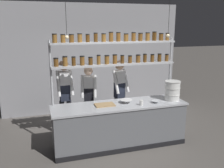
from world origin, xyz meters
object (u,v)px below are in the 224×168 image
object	(u,v)px
prep_bowl_near_left	(156,102)
container_stack	(172,91)
chef_center	(89,96)
chef_right	(120,90)
spice_shelf_unit	(114,54)
chef_left	(65,93)
serving_cup_front	(141,103)
cutting_board	(105,105)
prep_bowl_center_front	(126,101)

from	to	relation	value
prep_bowl_near_left	container_stack	bearing A→B (deg)	11.18
chef_center	chef_right	bearing A→B (deg)	9.61
spice_shelf_unit	chef_left	size ratio (longest dim) A/B	1.53
chef_right	prep_bowl_near_left	xyz separation A→B (m)	(0.51, -0.88, -0.06)
chef_center	serving_cup_front	distance (m)	1.34
spice_shelf_unit	cutting_board	xyz separation A→B (m)	(-0.30, -0.32, -0.99)
container_stack	prep_bowl_center_front	distance (m)	1.06
chef_right	prep_bowl_center_front	xyz separation A→B (m)	(-0.09, -0.70, -0.05)
spice_shelf_unit	container_stack	xyz separation A→B (m)	(1.21, -0.39, -0.79)
spice_shelf_unit	serving_cup_front	distance (m)	1.16
container_stack	prep_bowl_near_left	size ratio (longest dim) A/B	2.43
chef_left	chef_right	distance (m)	1.28
chef_center	prep_bowl_center_front	world-z (taller)	chef_center
chef_center	chef_right	distance (m)	0.74
chef_left	cutting_board	world-z (taller)	chef_left
chef_left	chef_right	size ratio (longest dim) A/B	1.03
chef_right	serving_cup_front	bearing A→B (deg)	-96.97
chef_right	cutting_board	distance (m)	0.93
chef_right	cutting_board	bearing A→B (deg)	-144.22
chef_center	prep_bowl_center_front	bearing A→B (deg)	-35.80
container_stack	prep_bowl_center_front	bearing A→B (deg)	174.76
chef_center	serving_cup_front	world-z (taller)	chef_center
chef_center	chef_right	size ratio (longest dim) A/B	0.93
spice_shelf_unit	cutting_board	world-z (taller)	spice_shelf_unit
chef_left	chef_center	distance (m)	0.56
spice_shelf_unit	chef_left	bearing A→B (deg)	155.56
container_stack	chef_left	bearing A→B (deg)	159.11
chef_left	container_stack	xyz separation A→B (m)	(2.23, -0.85, 0.10)
chef_left	prep_bowl_center_front	bearing A→B (deg)	-35.17
prep_bowl_near_left	cutting_board	bearing A→B (deg)	171.64
container_stack	cutting_board	distance (m)	1.53
chef_left	serving_cup_front	size ratio (longest dim) A/B	16.29
spice_shelf_unit	prep_bowl_center_front	xyz separation A→B (m)	(0.17, -0.29, -0.97)
spice_shelf_unit	prep_bowl_center_front	bearing A→B (deg)	-59.61
prep_bowl_near_left	serving_cup_front	distance (m)	0.36
chef_left	serving_cup_front	distance (m)	1.75
spice_shelf_unit	chef_center	bearing A→B (deg)	134.94
chef_left	chef_center	size ratio (longest dim) A/B	1.10
cutting_board	serving_cup_front	bearing A→B (deg)	-16.59
chef_left	container_stack	size ratio (longest dim) A/B	4.17
chef_right	serving_cup_front	size ratio (longest dim) A/B	15.86
prep_bowl_near_left	serving_cup_front	size ratio (longest dim) A/B	1.61
spice_shelf_unit	cutting_board	distance (m)	1.08
prep_bowl_center_front	container_stack	bearing A→B (deg)	-5.24
cutting_board	chef_center	bearing A→B (deg)	101.68
prep_bowl_center_front	chef_left	bearing A→B (deg)	147.57
spice_shelf_unit	prep_bowl_center_front	size ratio (longest dim) A/B	10.53
prep_bowl_center_front	cutting_board	bearing A→B (deg)	-177.10
prep_bowl_near_left	serving_cup_front	world-z (taller)	serving_cup_front
serving_cup_front	chef_center	bearing A→B (deg)	131.46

